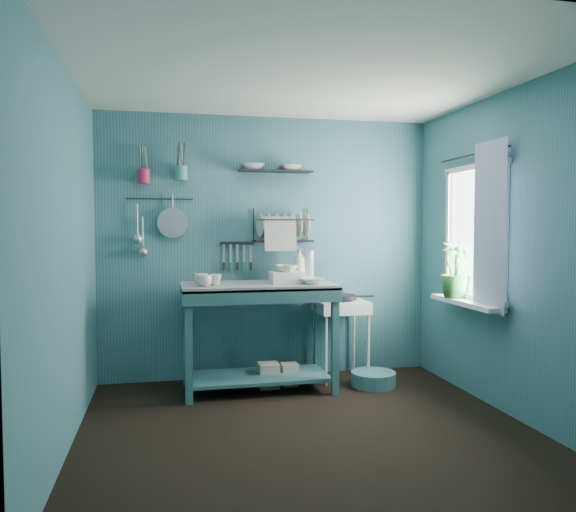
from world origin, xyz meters
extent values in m
plane|color=black|center=(0.00, 0.00, 0.00)|extent=(3.20, 3.20, 0.00)
plane|color=silver|center=(0.00, 0.00, 2.50)|extent=(3.20, 3.20, 0.00)
plane|color=#34646C|center=(0.00, 1.50, 1.25)|extent=(3.20, 0.00, 3.20)
plane|color=#34646C|center=(0.00, -1.50, 1.25)|extent=(3.20, 0.00, 3.20)
plane|color=#34646C|center=(-1.60, 0.00, 1.25)|extent=(0.00, 3.00, 3.00)
plane|color=#34646C|center=(1.60, 0.00, 1.25)|extent=(0.00, 3.00, 3.00)
cube|color=#306064|center=(-0.18, 1.04, 0.48)|extent=(1.38, 0.74, 0.95)
imported|color=beige|center=(-0.66, 0.88, 1.00)|extent=(0.12, 0.12, 0.10)
imported|color=beige|center=(-0.56, 0.98, 1.00)|extent=(0.14, 0.14, 0.09)
imported|color=beige|center=(-0.68, 1.04, 1.00)|extent=(0.17, 0.17, 0.10)
cube|color=white|center=(0.07, 1.02, 1.00)|extent=(0.28, 0.22, 0.10)
imported|color=beige|center=(0.07, 1.02, 1.08)|extent=(0.20, 0.19, 0.06)
imported|color=white|center=(0.24, 1.24, 1.10)|extent=(0.11, 0.12, 0.30)
cylinder|color=#A5B3B8|center=(0.34, 1.26, 1.09)|extent=(0.09, 0.09, 0.28)
imported|color=beige|center=(0.27, 0.89, 0.98)|extent=(0.22, 0.22, 0.05)
cube|color=white|center=(0.65, 1.24, 0.37)|extent=(0.49, 0.49, 0.75)
cylinder|color=black|center=(0.65, 1.24, 0.79)|extent=(0.30, 0.30, 0.03)
cube|color=black|center=(-0.31, 1.47, 1.29)|extent=(0.32, 0.05, 0.03)
cube|color=black|center=(0.11, 1.37, 1.47)|extent=(0.56, 0.27, 0.32)
cube|color=black|center=(0.05, 1.40, 1.97)|extent=(0.70, 0.19, 0.02)
imported|color=beige|center=(-0.17, 1.40, 2.09)|extent=(0.26, 0.26, 0.06)
imported|color=beige|center=(0.19, 1.40, 2.02)|extent=(0.22, 0.22, 0.05)
cylinder|color=#B0204A|center=(-1.16, 1.42, 1.90)|extent=(0.11, 0.11, 0.13)
cylinder|color=teal|center=(-0.83, 1.42, 1.94)|extent=(0.11, 0.11, 0.13)
cylinder|color=#A9ABB1|center=(-0.91, 1.45, 1.49)|extent=(0.28, 0.03, 0.28)
cylinder|color=#A9ABB1|center=(-1.22, 1.46, 1.51)|extent=(0.01, 0.01, 0.30)
cylinder|color=#A9ABB1|center=(-1.18, 1.46, 1.39)|extent=(0.01, 0.01, 0.30)
cylinder|color=black|center=(-1.02, 1.47, 1.71)|extent=(0.60, 0.01, 0.01)
plane|color=white|center=(1.59, 0.45, 1.40)|extent=(0.00, 1.10, 1.10)
cube|color=white|center=(1.50, 0.45, 0.81)|extent=(0.16, 0.95, 0.04)
plane|color=silver|center=(1.52, 0.15, 1.45)|extent=(0.00, 1.35, 1.35)
cylinder|color=black|center=(1.54, 0.45, 2.05)|extent=(0.02, 1.05, 0.02)
imported|color=#2A6B31|center=(1.51, 0.63, 1.08)|extent=(0.33, 0.33, 0.49)
cube|color=gray|center=(-0.08, 1.09, 0.11)|extent=(0.18, 0.18, 0.22)
cube|color=gray|center=(0.12, 1.12, 0.10)|extent=(0.15, 0.15, 0.20)
cylinder|color=#40777D|center=(0.86, 0.93, 0.07)|extent=(0.41, 0.41, 0.13)
camera|label=1|loc=(-0.97, -3.83, 1.45)|focal=35.00mm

